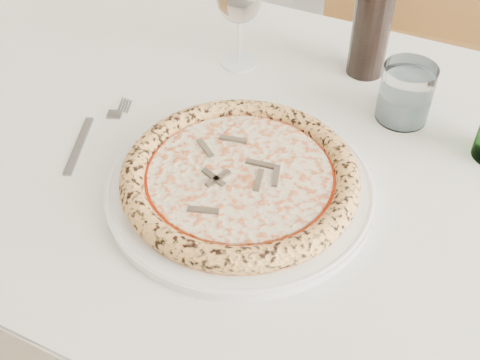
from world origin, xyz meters
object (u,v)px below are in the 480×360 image
Objects in this scene: wine_glass at (239,0)px; wine_bottle at (374,13)px; plate at (240,186)px; pizza at (240,177)px; dining_table at (271,193)px; tumbler at (405,96)px; chair_far at (399,26)px.

wine_bottle reaches higher than wine_glass.
plate is 0.02m from pizza.
dining_table is 0.32m from wine_glass.
tumbler is (0.14, 0.27, 0.03)m from plate.
tumbler is at bearing -75.07° from chair_far.
tumbler is 0.35× the size of wine_bottle.
chair_far is 2.54× the size of plate.
wine_glass reaches higher than plate.
plate is 0.30m from tumbler.
chair_far is 0.97m from pizza.
plate reaches higher than dining_table.
wine_bottle reaches higher than chair_far.
chair_far is (-0.04, 0.84, -0.13)m from dining_table.
dining_table is 5.56× the size of wine_bottle.
chair_far is 3.63× the size of wine_bottle.
wine_glass is (-0.15, 0.28, 0.09)m from pizza.
pizza is 3.54× the size of tumbler.
plate is at bearing -90.00° from dining_table.
tumbler is at bearing 62.06° from plate.
chair_far is at bearing 92.36° from pizza.
wine_glass is at bearing 119.23° from plate.
tumbler is (0.14, 0.17, 0.13)m from dining_table.
chair_far is 0.67m from wine_bottle.
pizza is 0.30m from tumbler.
plate is 4.04× the size of tumbler.
wine_bottle is (0.05, 0.36, 0.10)m from plate.
tumbler is (0.14, 0.27, 0.01)m from pizza.
chair_far reaches higher than pizza.
wine_bottle is at bearing -81.71° from chair_far.
pizza is (-0.00, -0.10, 0.12)m from dining_table.
wine_bottle reaches higher than pizza.
pizza is at bearing -97.30° from wine_bottle.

